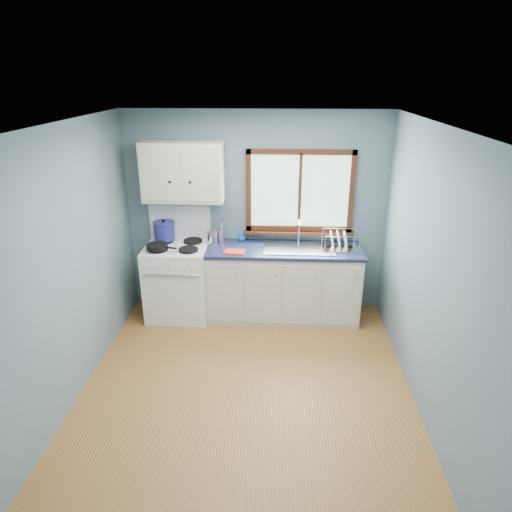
{
  "coord_description": "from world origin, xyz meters",
  "views": [
    {
      "loc": [
        0.29,
        -3.64,
        2.88
      ],
      "look_at": [
        0.05,
        0.9,
        1.05
      ],
      "focal_mm": 32.0,
      "sensor_mm": 36.0,
      "label": 1
    }
  ],
  "objects_px": {
    "sink": "(299,253)",
    "thermos": "(221,232)",
    "gas_range": "(178,279)",
    "stockpot": "(164,230)",
    "base_cabinets": "(283,286)",
    "dish_rack": "(339,244)",
    "skillet": "(157,246)",
    "utensil_crock": "(213,236)"
  },
  "relations": [
    {
      "from": "base_cabinets",
      "to": "sink",
      "type": "bearing_deg",
      "value": -0.13
    },
    {
      "from": "gas_range",
      "to": "stockpot",
      "type": "height_order",
      "value": "gas_range"
    },
    {
      "from": "sink",
      "to": "thermos",
      "type": "relative_size",
      "value": 2.84
    },
    {
      "from": "skillet",
      "to": "stockpot",
      "type": "xyz_separation_m",
      "value": [
        0.01,
        0.32,
        0.09
      ]
    },
    {
      "from": "gas_range",
      "to": "stockpot",
      "type": "xyz_separation_m",
      "value": [
        -0.17,
        0.15,
        0.58
      ]
    },
    {
      "from": "base_cabinets",
      "to": "sink",
      "type": "xyz_separation_m",
      "value": [
        0.18,
        -0.0,
        0.45
      ]
    },
    {
      "from": "base_cabinets",
      "to": "thermos",
      "type": "distance_m",
      "value": 1.03
    },
    {
      "from": "base_cabinets",
      "to": "stockpot",
      "type": "bearing_deg",
      "value": 175.02
    },
    {
      "from": "gas_range",
      "to": "stockpot",
      "type": "relative_size",
      "value": 4.9
    },
    {
      "from": "base_cabinets",
      "to": "skillet",
      "type": "bearing_deg",
      "value": -172.76
    },
    {
      "from": "gas_range",
      "to": "thermos",
      "type": "height_order",
      "value": "gas_range"
    },
    {
      "from": "thermos",
      "to": "sink",
      "type": "bearing_deg",
      "value": -8.37
    },
    {
      "from": "gas_range",
      "to": "sink",
      "type": "relative_size",
      "value": 1.62
    },
    {
      "from": "thermos",
      "to": "stockpot",
      "type": "bearing_deg",
      "value": -179.08
    },
    {
      "from": "base_cabinets",
      "to": "dish_rack",
      "type": "relative_size",
      "value": 4.34
    },
    {
      "from": "skillet",
      "to": "utensil_crock",
      "type": "height_order",
      "value": "utensil_crock"
    },
    {
      "from": "stockpot",
      "to": "utensil_crock",
      "type": "distance_m",
      "value": 0.6
    },
    {
      "from": "gas_range",
      "to": "dish_rack",
      "type": "xyz_separation_m",
      "value": [
        1.97,
        0.05,
        0.48
      ]
    },
    {
      "from": "skillet",
      "to": "thermos",
      "type": "distance_m",
      "value": 0.79
    },
    {
      "from": "skillet",
      "to": "thermos",
      "type": "relative_size",
      "value": 1.35
    },
    {
      "from": "utensil_crock",
      "to": "dish_rack",
      "type": "relative_size",
      "value": 1.0
    },
    {
      "from": "sink",
      "to": "stockpot",
      "type": "height_order",
      "value": "same"
    },
    {
      "from": "skillet",
      "to": "stockpot",
      "type": "bearing_deg",
      "value": 101.03
    },
    {
      "from": "skillet",
      "to": "utensil_crock",
      "type": "relative_size",
      "value": 0.94
    },
    {
      "from": "base_cabinets",
      "to": "sink",
      "type": "relative_size",
      "value": 2.2
    },
    {
      "from": "gas_range",
      "to": "stockpot",
      "type": "distance_m",
      "value": 0.62
    },
    {
      "from": "thermos",
      "to": "gas_range",
      "type": "bearing_deg",
      "value": -163.39
    },
    {
      "from": "sink",
      "to": "dish_rack",
      "type": "xyz_separation_m",
      "value": [
        0.48,
        0.03,
        0.12
      ]
    },
    {
      "from": "sink",
      "to": "gas_range",
      "type": "bearing_deg",
      "value": -179.29
    },
    {
      "from": "gas_range",
      "to": "dish_rack",
      "type": "distance_m",
      "value": 2.03
    },
    {
      "from": "sink",
      "to": "stockpot",
      "type": "xyz_separation_m",
      "value": [
        -1.66,
        0.13,
        0.22
      ]
    },
    {
      "from": "gas_range",
      "to": "dish_rack",
      "type": "bearing_deg",
      "value": 1.46
    },
    {
      "from": "utensil_crock",
      "to": "thermos",
      "type": "relative_size",
      "value": 1.43
    },
    {
      "from": "base_cabinets",
      "to": "sink",
      "type": "height_order",
      "value": "sink"
    },
    {
      "from": "dish_rack",
      "to": "base_cabinets",
      "type": "bearing_deg",
      "value": -178.89
    },
    {
      "from": "stockpot",
      "to": "thermos",
      "type": "bearing_deg",
      "value": 0.92
    },
    {
      "from": "gas_range",
      "to": "skillet",
      "type": "bearing_deg",
      "value": -137.16
    },
    {
      "from": "stockpot",
      "to": "utensil_crock",
      "type": "height_order",
      "value": "utensil_crock"
    },
    {
      "from": "base_cabinets",
      "to": "thermos",
      "type": "relative_size",
      "value": 6.25
    },
    {
      "from": "sink",
      "to": "dish_rack",
      "type": "relative_size",
      "value": 1.97
    },
    {
      "from": "stockpot",
      "to": "utensil_crock",
      "type": "relative_size",
      "value": 0.65
    },
    {
      "from": "base_cabinets",
      "to": "skillet",
      "type": "height_order",
      "value": "skillet"
    }
  ]
}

